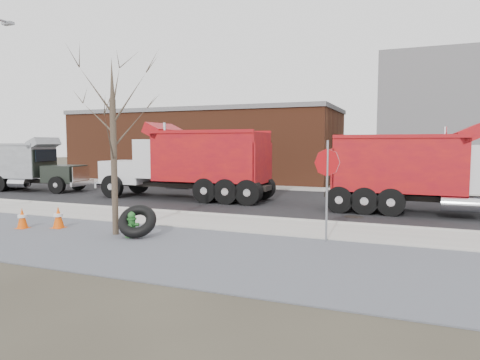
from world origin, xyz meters
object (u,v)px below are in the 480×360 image
at_px(stop_sign, 327,173).
at_px(dump_truck_red_a, 428,170).
at_px(fire_hydrant, 132,226).
at_px(dump_truck_grey, 24,164).
at_px(dump_truck_red_b, 190,161).
at_px(truck_tire, 137,221).

bearing_deg(stop_sign, dump_truck_red_a, 49.04).
height_order(fire_hydrant, dump_truck_red_a, dump_truck_red_a).
xyz_separation_m(dump_truck_red_a, dump_truck_grey, (-21.25, 0.38, -0.17)).
xyz_separation_m(stop_sign, dump_truck_red_b, (-7.89, 6.73, -0.04)).
distance_m(dump_truck_red_b, dump_truck_grey, 10.67).
relative_size(truck_tire, dump_truck_red_a, 0.16).
relative_size(stop_sign, dump_truck_red_b, 0.32).
relative_size(fire_hydrant, stop_sign, 0.27).
height_order(dump_truck_red_a, dump_truck_red_b, dump_truck_red_b).
height_order(fire_hydrant, stop_sign, stop_sign).
xyz_separation_m(truck_tire, dump_truck_red_b, (-2.70, 8.18, 1.38)).
height_order(truck_tire, stop_sign, stop_sign).
bearing_deg(dump_truck_red_b, dump_truck_grey, 0.51).
distance_m(stop_sign, dump_truck_red_b, 10.37).
bearing_deg(truck_tire, dump_truck_red_a, 43.78).
height_order(truck_tire, dump_truck_red_a, dump_truck_red_a).
bearing_deg(fire_hydrant, dump_truck_grey, 130.67).
xyz_separation_m(fire_hydrant, dump_truck_red_b, (-2.55, 8.24, 1.52)).
relative_size(truck_tire, stop_sign, 0.48).
bearing_deg(truck_tire, fire_hydrant, -157.75).
xyz_separation_m(fire_hydrant, stop_sign, (5.33, 1.52, 1.56)).
xyz_separation_m(dump_truck_red_a, dump_truck_red_b, (-10.59, 0.62, 0.16)).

